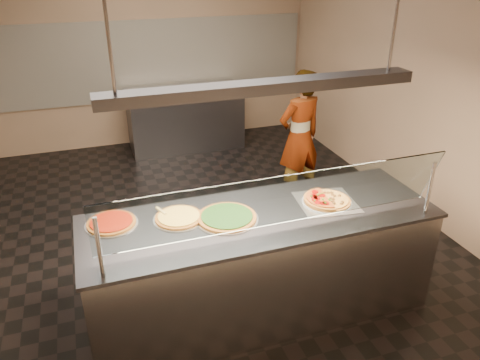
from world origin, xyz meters
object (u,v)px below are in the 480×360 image
object	(u,v)px
perforated_tray	(326,202)
pizza_spatula	(168,212)
pizza_spinach	(227,217)
heat_lamp_housing	(264,87)
sneeze_guard	(280,202)
half_pizza_pepperoni	(317,200)
worker	(299,137)
pizza_cheese	(179,217)
serving_counter	(260,263)
pizza_tomato	(111,222)
half_pizza_sausage	(336,198)
prep_table	(185,118)

from	to	relation	value
perforated_tray	pizza_spatula	bearing A→B (deg)	170.03
pizza_spatula	pizza_spinach	bearing A→B (deg)	-26.41
heat_lamp_housing	sneeze_guard	bearing A→B (deg)	-90.00
half_pizza_pepperoni	worker	xyz separation A→B (m)	(0.68, 1.73, -0.16)
perforated_tray	worker	world-z (taller)	worker
pizza_cheese	heat_lamp_housing	size ratio (longest dim) A/B	0.17
serving_counter	worker	world-z (taller)	worker
serving_counter	pizza_tomato	distance (m)	1.25
half_pizza_pepperoni	pizza_spinach	size ratio (longest dim) A/B	0.82
half_pizza_sausage	heat_lamp_housing	bearing A→B (deg)	-178.67
half_pizza_sausage	pizza_spatula	size ratio (longest dim) A/B	1.71
perforated_tray	worker	xyz separation A→B (m)	(0.59, 1.73, -0.13)
serving_counter	pizza_cheese	bearing A→B (deg)	165.78
sneeze_guard	half_pizza_pepperoni	bearing A→B (deg)	36.18
serving_counter	pizza_cheese	world-z (taller)	pizza_cheese
sneeze_guard	half_pizza_sausage	size ratio (longest dim) A/B	6.39
pizza_spinach	half_pizza_sausage	bearing A→B (deg)	-1.10
perforated_tray	pizza_cheese	world-z (taller)	pizza_cheese
pizza_cheese	prep_table	distance (m)	3.88
sneeze_guard	pizza_cheese	size ratio (longest dim) A/B	6.45
worker	heat_lamp_housing	bearing A→B (deg)	43.22
half_pizza_sausage	heat_lamp_housing	distance (m)	1.20
worker	half_pizza_pepperoni	bearing A→B (deg)	55.57
perforated_tray	pizza_spatula	size ratio (longest dim) A/B	2.18
serving_counter	half_pizza_pepperoni	distance (m)	0.70
half_pizza_sausage	worker	bearing A→B (deg)	73.88
worker	heat_lamp_housing	size ratio (longest dim) A/B	0.70
serving_counter	heat_lamp_housing	xyz separation A→B (m)	(0.00, -0.00, 1.48)
half_pizza_pepperoni	half_pizza_sausage	distance (m)	0.18
sneeze_guard	perforated_tray	bearing A→B (deg)	31.62
perforated_tray	pizza_cheese	bearing A→B (deg)	173.31
half_pizza_pepperoni	pizza_tomato	xyz separation A→B (m)	(-1.62, 0.23, -0.02)
pizza_spinach	perforated_tray	bearing A→B (deg)	-1.16
half_pizza_sausage	pizza_tomato	world-z (taller)	half_pizza_sausage
perforated_tray	pizza_cheese	size ratio (longest dim) A/B	1.29
serving_counter	heat_lamp_housing	distance (m)	1.48
serving_counter	perforated_tray	size ratio (longest dim) A/B	5.47
half_pizza_sausage	serving_counter	bearing A→B (deg)	-178.67
half_pizza_sausage	pizza_spatula	distance (m)	1.38
pizza_spinach	pizza_spatula	world-z (taller)	pizza_spatula
pizza_spinach	heat_lamp_housing	size ratio (longest dim) A/B	0.21
half_pizza_sausage	pizza_spinach	size ratio (longest dim) A/B	0.82
serving_counter	sneeze_guard	size ratio (longest dim) A/B	1.09
serving_counter	worker	distance (m)	2.14
pizza_spatula	worker	distance (m)	2.40
pizza_spinach	heat_lamp_housing	xyz separation A→B (m)	(0.27, -0.03, 1.00)
perforated_tray	half_pizza_sausage	size ratio (longest dim) A/B	1.28
sneeze_guard	pizza_spatula	distance (m)	0.94
pizza_cheese	prep_table	size ratio (longest dim) A/B	0.23
pizza_spatula	serving_counter	bearing A→B (deg)	-19.23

